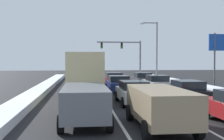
# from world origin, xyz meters

# --- Properties ---
(ground_plane) EXTENTS (120.00, 120.00, 0.00)m
(ground_plane) POSITION_xyz_m (0.00, 16.63, 0.00)
(ground_plane) COLOR black
(lane_stripe_between_right_lane_and_center_lane) EXTENTS (0.14, 45.74, 0.01)m
(lane_stripe_between_right_lane_and_center_lane) POSITION_xyz_m (1.70, 20.79, 0.00)
(lane_stripe_between_right_lane_and_center_lane) COLOR silver
(lane_stripe_between_right_lane_and_center_lane) RESTS_ON ground
(lane_stripe_between_center_lane_and_left_lane) EXTENTS (0.14, 45.74, 0.01)m
(lane_stripe_between_center_lane_and_left_lane) POSITION_xyz_m (-1.70, 20.79, 0.00)
(lane_stripe_between_center_lane_and_left_lane) COLOR silver
(lane_stripe_between_center_lane_and_left_lane) RESTS_ON ground
(snow_bank_right_shoulder) EXTENTS (1.43, 45.74, 0.72)m
(snow_bank_right_shoulder) POSITION_xyz_m (7.00, 20.79, 0.36)
(snow_bank_right_shoulder) COLOR white
(snow_bank_right_shoulder) RESTS_ON ground
(snow_bank_left_shoulder) EXTENTS (1.46, 45.74, 0.46)m
(snow_bank_left_shoulder) POSITION_xyz_m (-7.00, 20.79, 0.23)
(snow_bank_left_shoulder) COLOR white
(snow_bank_left_shoulder) RESTS_ON ground
(sedan_black_right_lane_second) EXTENTS (2.00, 4.50, 1.51)m
(sedan_black_right_lane_second) POSITION_xyz_m (3.62, 12.79, 0.76)
(sedan_black_right_lane_second) COLOR black
(sedan_black_right_lane_second) RESTS_ON ground
(sedan_silver_right_lane_third) EXTENTS (2.00, 4.50, 1.51)m
(sedan_silver_right_lane_third) POSITION_xyz_m (3.45, 19.62, 0.76)
(sedan_silver_right_lane_third) COLOR #B7BABF
(sedan_silver_right_lane_third) RESTS_ON ground
(sedan_charcoal_right_lane_fourth) EXTENTS (2.00, 4.50, 1.51)m
(sedan_charcoal_right_lane_fourth) POSITION_xyz_m (3.37, 25.29, 0.76)
(sedan_charcoal_right_lane_fourth) COLOR #38383D
(sedan_charcoal_right_lane_fourth) RESTS_ON ground
(suv_tan_center_lane_nearest) EXTENTS (2.16, 4.90, 1.67)m
(suv_tan_center_lane_nearest) POSITION_xyz_m (-0.20, 6.06, 1.02)
(suv_tan_center_lane_nearest) COLOR #937F60
(suv_tan_center_lane_nearest) RESTS_ON ground
(sedan_white_center_lane_second) EXTENTS (2.00, 4.50, 1.51)m
(sedan_white_center_lane_second) POSITION_xyz_m (-0.03, 12.78, 0.76)
(sedan_white_center_lane_second) COLOR silver
(sedan_white_center_lane_second) RESTS_ON ground
(sedan_navy_center_lane_third) EXTENTS (2.00, 4.50, 1.51)m
(sedan_navy_center_lane_third) POSITION_xyz_m (-0.15, 19.32, 0.76)
(sedan_navy_center_lane_third) COLOR navy
(sedan_navy_center_lane_third) RESTS_ON ground
(sedan_maroon_center_lane_fourth) EXTENTS (2.00, 4.50, 1.51)m
(sedan_maroon_center_lane_fourth) POSITION_xyz_m (0.19, 25.48, 0.76)
(sedan_maroon_center_lane_fourth) COLOR maroon
(sedan_maroon_center_lane_fourth) RESTS_ON ground
(suv_gray_left_lane_nearest) EXTENTS (2.16, 4.90, 1.67)m
(suv_gray_left_lane_nearest) POSITION_xyz_m (-3.28, 7.37, 1.02)
(suv_gray_left_lane_nearest) COLOR slate
(suv_gray_left_lane_nearest) RESTS_ON ground
(box_truck_left_lane_second) EXTENTS (2.53, 7.20, 3.36)m
(box_truck_left_lane_second) POSITION_xyz_m (-3.20, 14.93, 1.90)
(box_truck_left_lane_second) COLOR #1E5633
(box_truck_left_lane_second) RESTS_ON ground
(sedan_red_left_lane_third) EXTENTS (2.00, 4.50, 1.51)m
(sedan_red_left_lane_third) POSITION_xyz_m (-3.33, 22.52, 0.76)
(sedan_red_left_lane_third) COLOR maroon
(sedan_red_left_lane_third) RESTS_ON ground
(suv_black_left_lane_fourth) EXTENTS (2.16, 4.90, 1.67)m
(suv_black_left_lane_fourth) POSITION_xyz_m (-3.54, 28.98, 1.02)
(suv_black_left_lane_fourth) COLOR black
(suv_black_left_lane_fourth) RESTS_ON ground
(traffic_light_gantry) EXTENTS (7.54, 0.47, 6.20)m
(traffic_light_gantry) POSITION_xyz_m (4.27, 41.57, 4.50)
(traffic_light_gantry) COLOR slate
(traffic_light_gantry) RESTS_ON ground
(street_lamp_right_mid) EXTENTS (2.66, 0.36, 8.56)m
(street_lamp_right_mid) POSITION_xyz_m (7.42, 35.34, 5.10)
(street_lamp_right_mid) COLOR gray
(street_lamp_right_mid) RESTS_ON ground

